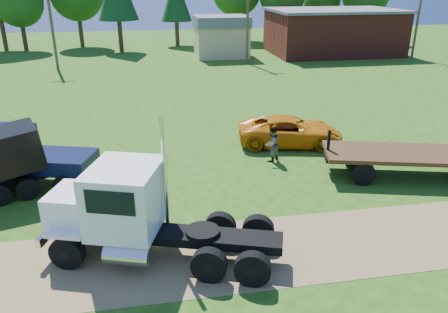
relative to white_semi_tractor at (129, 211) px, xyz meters
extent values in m
plane|color=#224A10|center=(5.88, -0.65, -1.64)|extent=(140.00, 140.00, 0.00)
cube|color=olive|center=(5.88, -0.65, -1.63)|extent=(120.00, 4.20, 0.01)
cube|color=black|center=(1.16, -0.36, -0.80)|extent=(7.73, 3.41, 0.31)
cylinder|color=black|center=(-2.06, -0.46, -1.06)|extent=(1.20, 0.71, 1.15)
cylinder|color=black|center=(-2.06, -0.46, -1.06)|extent=(0.50, 0.49, 0.40)
cylinder|color=black|center=(-1.35, 1.65, -1.06)|extent=(1.20, 0.71, 1.15)
cylinder|color=black|center=(-1.35, 1.65, -1.06)|extent=(0.50, 0.49, 0.40)
cylinder|color=black|center=(2.39, -1.94, -1.06)|extent=(1.20, 0.71, 1.15)
cylinder|color=black|center=(2.39, -1.94, -1.06)|extent=(0.50, 0.49, 0.40)
cylinder|color=black|center=(3.10, 0.17, -1.06)|extent=(1.20, 0.71, 1.15)
cylinder|color=black|center=(3.10, 0.17, -1.06)|extent=(0.50, 0.49, 0.40)
cylinder|color=black|center=(3.68, -2.37, -1.06)|extent=(1.20, 0.71, 1.15)
cylinder|color=black|center=(3.68, -2.37, -1.06)|extent=(0.50, 0.49, 0.40)
cylinder|color=black|center=(4.38, -0.26, -1.06)|extent=(1.20, 0.71, 1.15)
cylinder|color=black|center=(4.38, -0.26, -1.06)|extent=(0.50, 0.49, 0.40)
cube|color=white|center=(-1.66, 0.58, -0.02)|extent=(2.34, 2.27, 1.25)
cube|color=silver|center=(-2.55, 0.88, -0.07)|extent=(0.57, 1.51, 1.04)
cube|color=silver|center=(-2.60, 0.89, -0.80)|extent=(0.91, 2.32, 0.31)
cube|color=white|center=(-0.07, 0.05, 0.50)|extent=(2.87, 3.06, 2.19)
cube|color=black|center=(-1.09, 0.39, 0.97)|extent=(0.71, 1.99, 0.89)
cube|color=black|center=(-0.47, -1.14, 0.97)|extent=(1.50, 0.53, 0.78)
cube|color=black|center=(0.32, 1.25, 0.97)|extent=(1.50, 0.53, 0.78)
cube|color=white|center=(-2.06, -0.46, -0.39)|extent=(1.33, 0.84, 0.10)
cube|color=white|center=(-1.35, 1.65, -0.39)|extent=(1.33, 0.84, 0.10)
cylinder|color=silver|center=(-0.11, -1.20, -0.91)|extent=(1.58, 1.05, 0.63)
cylinder|color=silver|center=(1.24, 0.22, 0.76)|extent=(0.18, 0.18, 4.79)
cylinder|color=black|center=(2.35, -0.75, -0.56)|extent=(1.45, 1.45, 0.13)
cylinder|color=black|center=(-4.47, 4.83, -1.15)|extent=(1.01, 0.63, 0.97)
cylinder|color=black|center=(-4.47, 4.83, -1.15)|extent=(0.43, 0.42, 0.34)
cylinder|color=black|center=(-5.13, 6.55, -1.15)|extent=(1.01, 0.63, 0.97)
cylinder|color=black|center=(-5.13, 6.55, -1.15)|extent=(0.43, 0.42, 0.34)
cube|color=maroon|center=(-4.62, 6.43, -0.94)|extent=(6.10, 2.61, 0.26)
cylinder|color=black|center=(-2.97, 4.97, -1.16)|extent=(1.01, 0.57, 0.96)
cylinder|color=black|center=(-2.97, 4.97, -1.16)|extent=(0.42, 0.41, 0.34)
cylinder|color=black|center=(-2.43, 6.73, -1.16)|extent=(1.01, 0.57, 0.96)
cylinder|color=black|center=(-2.43, 6.73, -1.16)|extent=(0.42, 0.41, 0.34)
cube|color=black|center=(-5.46, 6.69, 0.11)|extent=(2.28, 2.51, 1.75)
cube|color=black|center=(-3.29, 6.03, -0.46)|extent=(3.51, 2.81, 0.70)
imported|color=#CF7409|center=(8.65, 9.24, -0.83)|extent=(6.22, 3.74, 1.62)
cube|color=#342410|center=(13.24, 4.05, -0.50)|extent=(9.03, 4.73, 0.19)
cube|color=black|center=(13.24, 4.05, -0.77)|extent=(8.64, 3.26, 0.27)
cylinder|color=black|center=(10.33, 3.64, -1.10)|extent=(1.13, 0.59, 1.08)
cylinder|color=black|center=(10.92, 5.84, -1.10)|extent=(1.13, 0.59, 1.08)
cube|color=black|center=(9.16, 5.13, 0.04)|extent=(0.16, 0.16, 1.08)
imported|color=#999999|center=(6.95, 7.08, -0.71)|extent=(1.14, 1.10, 1.85)
cube|color=maroon|center=(23.88, 39.35, 0.86)|extent=(15.00, 10.00, 5.00)
cube|color=slate|center=(23.88, 39.35, 3.51)|extent=(15.40, 10.40, 0.30)
cube|color=tan|center=(9.88, 39.35, 0.16)|extent=(6.00, 5.00, 3.60)
cube|color=slate|center=(9.88, 39.35, 2.46)|extent=(6.20, 5.40, 1.20)
cylinder|color=#483D29|center=(-8.12, 34.35, 2.86)|extent=(0.28, 0.28, 9.00)
cylinder|color=#483D29|center=(11.88, 34.35, 2.86)|extent=(0.28, 0.28, 9.00)
cylinder|color=#483D29|center=(31.88, 34.35, 2.86)|extent=(0.28, 0.28, 9.00)
cylinder|color=#322414|center=(-14.34, 48.27, -0.04)|extent=(0.56, 0.56, 3.19)
sphere|color=#104011|center=(-14.34, 48.27, 4.28)|extent=(6.01, 6.01, 6.01)
cylinder|color=#322414|center=(-7.57, 50.69, 0.19)|extent=(0.56, 0.56, 3.64)
cylinder|color=#322414|center=(5.41, 49.53, 0.03)|extent=(0.56, 0.56, 3.34)
cylinder|color=#322414|center=(14.53, 53.25, 0.23)|extent=(0.56, 0.56, 3.74)
cylinder|color=#322414|center=(20.72, 50.77, 0.10)|extent=(0.56, 0.56, 3.47)
cylinder|color=#322414|center=(32.84, 49.43, 0.15)|extent=(0.56, 0.56, 3.57)
cylinder|color=#322414|center=(-2.08, 45.19, 0.35)|extent=(0.56, 0.56, 3.97)
cylinder|color=#322414|center=(27.91, 53.59, -0.18)|extent=(0.56, 0.56, 2.91)
sphere|color=#104011|center=(27.91, 53.59, 3.77)|extent=(5.49, 5.49, 5.49)
cylinder|color=#322414|center=(-17.00, 49.08, 0.46)|extent=(0.56, 0.56, 4.18)
camera|label=1|loc=(0.88, -13.10, 7.22)|focal=35.00mm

